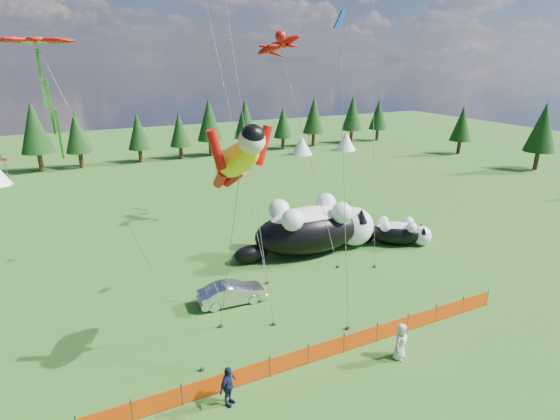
# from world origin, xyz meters

# --- Properties ---
(ground) EXTENTS (160.00, 160.00, 0.00)m
(ground) POSITION_xyz_m (0.00, 0.00, 0.00)
(ground) COLOR #0C370A
(ground) RESTS_ON ground
(safety_fence) EXTENTS (22.06, 0.06, 1.10)m
(safety_fence) POSITION_xyz_m (0.00, -3.00, 0.50)
(safety_fence) COLOR #262626
(safety_fence) RESTS_ON ground
(tree_line) EXTENTS (90.00, 4.00, 8.00)m
(tree_line) POSITION_xyz_m (0.00, 45.00, 4.00)
(tree_line) COLOR black
(tree_line) RESTS_ON ground
(festival_tents) EXTENTS (50.00, 3.20, 2.80)m
(festival_tents) POSITION_xyz_m (11.00, 40.00, 1.40)
(festival_tents) COLOR white
(festival_tents) RESTS_ON ground
(cat_large) EXTENTS (11.21, 4.38, 4.05)m
(cat_large) POSITION_xyz_m (5.73, 8.11, 1.92)
(cat_large) COLOR black
(cat_large) RESTS_ON ground
(cat_small) EXTENTS (5.15, 3.88, 2.05)m
(cat_small) POSITION_xyz_m (12.40, 6.45, 0.97)
(cat_small) COLOR black
(cat_small) RESTS_ON ground
(car) EXTENTS (4.04, 1.62, 1.31)m
(car) POSITION_xyz_m (-2.35, 3.78, 0.65)
(car) COLOR silver
(car) RESTS_ON ground
(spectator_c) EXTENTS (1.20, 1.07, 1.84)m
(spectator_c) POSITION_xyz_m (-5.24, -3.80, 0.92)
(spectator_c) COLOR #151C3A
(spectator_c) RESTS_ON ground
(spectator_e) EXTENTS (1.08, 0.93, 1.86)m
(spectator_e) POSITION_xyz_m (3.19, -4.54, 0.93)
(spectator_e) COLOR beige
(spectator_e) RESTS_ON ground
(superhero_kite) EXTENTS (4.07, 5.72, 11.95)m
(superhero_kite) POSITION_xyz_m (-3.83, -1.78, 9.89)
(superhero_kite) COLOR yellow
(superhero_kite) RESTS_ON ground
(gecko_kite) EXTENTS (5.53, 12.14, 17.27)m
(gecko_kite) POSITION_xyz_m (5.66, 14.14, 14.78)
(gecko_kite) COLOR #B30B08
(gecko_kite) RESTS_ON ground
(flower_kite) EXTENTS (6.35, 4.88, 15.33)m
(flower_kite) POSITION_xyz_m (-10.34, 1.92, 14.21)
(flower_kite) COLOR #B30B08
(flower_kite) RESTS_ON ground
(diamond_kite_c) EXTENTS (1.03, 2.79, 16.30)m
(diamond_kite_c) POSITION_xyz_m (2.45, 0.72, 14.92)
(diamond_kite_c) COLOR #0B3EA8
(diamond_kite_c) RESTS_ON ground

